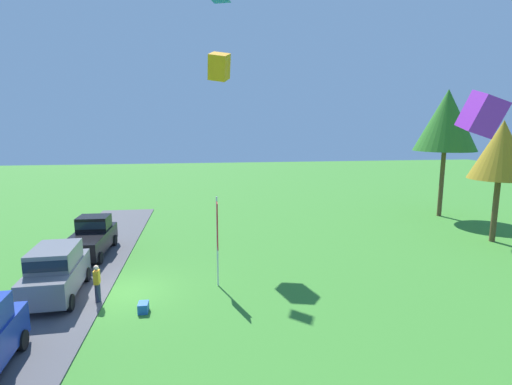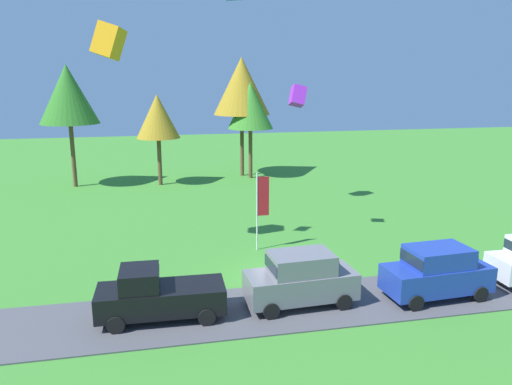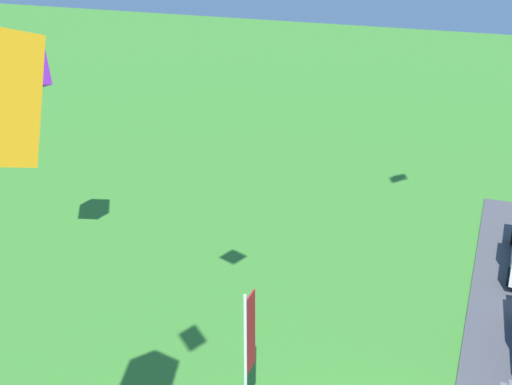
{
  "view_description": "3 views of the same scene",
  "coord_description": "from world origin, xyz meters",
  "px_view_note": "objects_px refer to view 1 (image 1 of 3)",
  "views": [
    {
      "loc": [
        18.0,
        3.66,
        7.73
      ],
      "look_at": [
        -0.58,
        6.21,
        4.44
      ],
      "focal_mm": 28.0,
      "sensor_mm": 36.0,
      "label": 1
    },
    {
      "loc": [
        -5.7,
        -21.45,
        9.52
      ],
      "look_at": [
        -0.31,
        4.01,
        3.35
      ],
      "focal_mm": 35.0,
      "sensor_mm": 36.0,
      "label": 2
    },
    {
      "loc": [
        -13.88,
        -0.86,
        13.33
      ],
      "look_at": [
        2.85,
        5.12,
        5.67
      ],
      "focal_mm": 50.0,
      "sensor_mm": 36.0,
      "label": 3
    }
  ],
  "objects_px": {
    "tree_left_of_center": "(501,150)",
    "flag_banner": "(217,231)",
    "person_on_lawn": "(97,284)",
    "tree_far_left": "(447,121)",
    "cooler_box": "(143,307)",
    "kite_box_high_right": "(219,67)",
    "car_pickup_mid_row": "(92,237)",
    "kite_box_trailing_tail": "(482,114)",
    "car_suv_far_end": "(56,270)"
  },
  "relations": [
    {
      "from": "person_on_lawn",
      "to": "tree_far_left",
      "type": "distance_m",
      "value": 28.57
    },
    {
      "from": "person_on_lawn",
      "to": "car_suv_far_end",
      "type": "bearing_deg",
      "value": -113.14
    },
    {
      "from": "person_on_lawn",
      "to": "tree_left_of_center",
      "type": "xyz_separation_m",
      "value": [
        -6.01,
        23.49,
        5.11
      ]
    },
    {
      "from": "car_suv_far_end",
      "to": "tree_left_of_center",
      "type": "xyz_separation_m",
      "value": [
        -5.19,
        25.42,
        4.69
      ]
    },
    {
      "from": "tree_left_of_center",
      "to": "person_on_lawn",
      "type": "bearing_deg",
      "value": -75.65
    },
    {
      "from": "car_pickup_mid_row",
      "to": "tree_far_left",
      "type": "relative_size",
      "value": 0.49
    },
    {
      "from": "tree_left_of_center",
      "to": "kite_box_high_right",
      "type": "relative_size",
      "value": 5.16
    },
    {
      "from": "tree_left_of_center",
      "to": "flag_banner",
      "type": "relative_size",
      "value": 1.81
    },
    {
      "from": "tree_far_left",
      "to": "person_on_lawn",
      "type": "bearing_deg",
      "value": -61.33
    },
    {
      "from": "tree_left_of_center",
      "to": "flag_banner",
      "type": "distance_m",
      "value": 19.22
    },
    {
      "from": "car_suv_far_end",
      "to": "person_on_lawn",
      "type": "bearing_deg",
      "value": 66.86
    },
    {
      "from": "car_suv_far_end",
      "to": "tree_far_left",
      "type": "height_order",
      "value": "tree_far_left"
    },
    {
      "from": "car_pickup_mid_row",
      "to": "cooler_box",
      "type": "bearing_deg",
      "value": 26.81
    },
    {
      "from": "car_suv_far_end",
      "to": "kite_box_trailing_tail",
      "type": "xyz_separation_m",
      "value": [
        4.63,
        16.44,
        6.73
      ]
    },
    {
      "from": "car_pickup_mid_row",
      "to": "person_on_lawn",
      "type": "height_order",
      "value": "car_pickup_mid_row"
    },
    {
      "from": "kite_box_trailing_tail",
      "to": "kite_box_high_right",
      "type": "relative_size",
      "value": 0.88
    },
    {
      "from": "flag_banner",
      "to": "cooler_box",
      "type": "relative_size",
      "value": 7.78
    },
    {
      "from": "flag_banner",
      "to": "kite_box_trailing_tail",
      "type": "height_order",
      "value": "kite_box_trailing_tail"
    },
    {
      "from": "person_on_lawn",
      "to": "tree_far_left",
      "type": "relative_size",
      "value": 0.16
    },
    {
      "from": "cooler_box",
      "to": "kite_box_high_right",
      "type": "distance_m",
      "value": 15.01
    },
    {
      "from": "tree_far_left",
      "to": "kite_box_trailing_tail",
      "type": "height_order",
      "value": "tree_far_left"
    },
    {
      "from": "tree_far_left",
      "to": "tree_left_of_center",
      "type": "bearing_deg",
      "value": -6.32
    },
    {
      "from": "person_on_lawn",
      "to": "flag_banner",
      "type": "xyz_separation_m",
      "value": [
        -0.93,
        5.24,
        1.88
      ]
    },
    {
      "from": "cooler_box",
      "to": "kite_box_high_right",
      "type": "xyz_separation_m",
      "value": [
        -9.6,
        3.74,
        10.91
      ]
    },
    {
      "from": "kite_box_trailing_tail",
      "to": "kite_box_high_right",
      "type": "distance_m",
      "value": 15.37
    },
    {
      "from": "tree_left_of_center",
      "to": "cooler_box",
      "type": "xyz_separation_m",
      "value": [
        7.15,
        -21.43,
        -5.79
      ]
    },
    {
      "from": "flag_banner",
      "to": "kite_box_high_right",
      "type": "height_order",
      "value": "kite_box_high_right"
    },
    {
      "from": "person_on_lawn",
      "to": "kite_box_trailing_tail",
      "type": "distance_m",
      "value": 16.63
    },
    {
      "from": "tree_far_left",
      "to": "cooler_box",
      "type": "bearing_deg",
      "value": -57.02
    },
    {
      "from": "car_suv_far_end",
      "to": "tree_far_left",
      "type": "relative_size",
      "value": 0.45
    },
    {
      "from": "person_on_lawn",
      "to": "tree_far_left",
      "type": "height_order",
      "value": "tree_far_left"
    },
    {
      "from": "kite_box_trailing_tail",
      "to": "cooler_box",
      "type": "bearing_deg",
      "value": -102.1
    },
    {
      "from": "car_pickup_mid_row",
      "to": "cooler_box",
      "type": "height_order",
      "value": "car_pickup_mid_row"
    },
    {
      "from": "tree_far_left",
      "to": "kite_box_trailing_tail",
      "type": "relative_size",
      "value": 7.68
    },
    {
      "from": "car_pickup_mid_row",
      "to": "tree_left_of_center",
      "type": "bearing_deg",
      "value": 88.3
    },
    {
      "from": "car_pickup_mid_row",
      "to": "flag_banner",
      "type": "distance_m",
      "value": 9.39
    },
    {
      "from": "cooler_box",
      "to": "kite_box_trailing_tail",
      "type": "relative_size",
      "value": 0.41
    },
    {
      "from": "car_suv_far_end",
      "to": "flag_banner",
      "type": "height_order",
      "value": "flag_banner"
    },
    {
      "from": "car_pickup_mid_row",
      "to": "car_suv_far_end",
      "type": "xyz_separation_m",
      "value": [
        5.94,
        0.01,
        0.19
      ]
    },
    {
      "from": "car_suv_far_end",
      "to": "kite_box_trailing_tail",
      "type": "bearing_deg",
      "value": 74.26
    },
    {
      "from": "flag_banner",
      "to": "kite_box_trailing_tail",
      "type": "xyz_separation_m",
      "value": [
        4.74,
        9.28,
        5.26
      ]
    },
    {
      "from": "tree_far_left",
      "to": "tree_left_of_center",
      "type": "height_order",
      "value": "tree_far_left"
    },
    {
      "from": "tree_far_left",
      "to": "kite_box_high_right",
      "type": "distance_m",
      "value": 19.39
    },
    {
      "from": "flag_banner",
      "to": "tree_far_left",
      "type": "bearing_deg",
      "value": 122.96
    },
    {
      "from": "kite_box_high_right",
      "to": "flag_banner",
      "type": "bearing_deg",
      "value": -4.27
    },
    {
      "from": "car_pickup_mid_row",
      "to": "flag_banner",
      "type": "bearing_deg",
      "value": 50.87
    },
    {
      "from": "person_on_lawn",
      "to": "flag_banner",
      "type": "height_order",
      "value": "flag_banner"
    },
    {
      "from": "tree_far_left",
      "to": "kite_box_trailing_tail",
      "type": "xyz_separation_m",
      "value": [
        17.1,
        -9.78,
        0.13
      ]
    },
    {
      "from": "car_pickup_mid_row",
      "to": "tree_left_of_center",
      "type": "height_order",
      "value": "tree_left_of_center"
    },
    {
      "from": "car_pickup_mid_row",
      "to": "car_suv_far_end",
      "type": "height_order",
      "value": "car_suv_far_end"
    }
  ]
}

